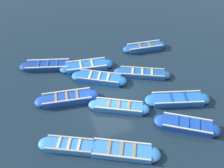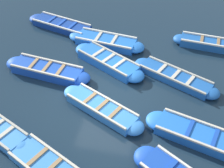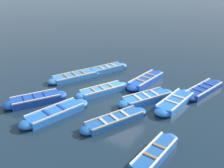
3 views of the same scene
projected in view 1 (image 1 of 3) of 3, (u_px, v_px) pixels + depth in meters
name	position (u px, v px, depth m)	size (l,w,h in m)	color
ground_plane	(111.00, 95.00, 16.68)	(120.00, 120.00, 0.00)	#162838
boat_drifting	(67.00, 98.00, 16.21)	(1.37, 4.01, 0.46)	#1947B7
boat_tucked	(86.00, 66.00, 18.58)	(1.41, 3.89, 0.42)	blue
boat_end_of_row	(177.00, 99.00, 16.17)	(2.00, 4.15, 0.42)	blue
boat_near_quay	(122.00, 151.00, 13.48)	(2.60, 4.01, 0.38)	#3884E0
boat_broadside	(69.00, 146.00, 13.70)	(2.13, 3.35, 0.40)	#3884E0
boat_outer_left	(119.00, 107.00, 15.72)	(2.35, 3.66, 0.40)	#3884E0
boat_far_corner	(145.00, 47.00, 20.29)	(1.06, 3.51, 0.43)	#1E59AD
boat_alongside	(99.00, 78.00, 17.58)	(2.59, 3.73, 0.46)	blue
boat_outer_right	(187.00, 125.00, 14.65)	(2.70, 3.60, 0.46)	#1947B7
boat_mid_row	(142.00, 73.00, 18.03)	(2.35, 3.88, 0.37)	#1E59AD
boat_inner_gap	(48.00, 65.00, 18.65)	(1.91, 4.07, 0.39)	navy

